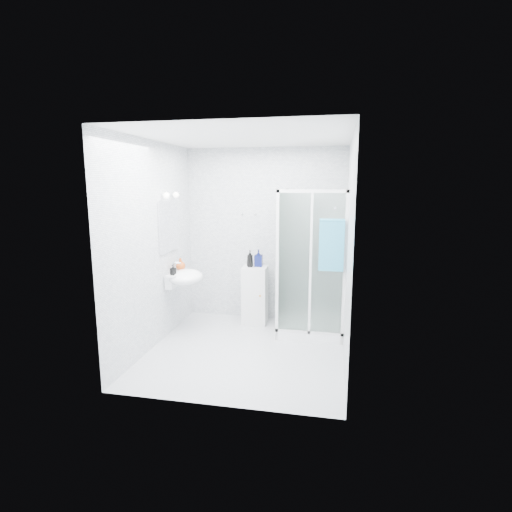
% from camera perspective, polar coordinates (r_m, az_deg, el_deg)
% --- Properties ---
extents(room, '(2.40, 2.60, 2.60)m').
position_cam_1_polar(room, '(4.80, -1.41, 1.05)').
color(room, silver).
rests_on(room, ground).
extents(shower_enclosure, '(0.90, 0.95, 2.00)m').
position_cam_1_polar(shower_enclosure, '(5.64, 7.06, -6.52)').
color(shower_enclosure, white).
rests_on(shower_enclosure, ground).
extents(wall_basin, '(0.46, 0.56, 0.35)m').
position_cam_1_polar(wall_basin, '(5.61, -10.23, -3.00)').
color(wall_basin, white).
rests_on(wall_basin, ground).
extents(mirror, '(0.02, 0.60, 0.70)m').
position_cam_1_polar(mirror, '(5.57, -12.37, 4.17)').
color(mirror, white).
rests_on(mirror, room).
extents(vanity_lights, '(0.10, 0.40, 0.08)m').
position_cam_1_polar(vanity_lights, '(5.53, -12.06, 8.50)').
color(vanity_lights, silver).
rests_on(vanity_lights, room).
extents(wall_hooks, '(0.23, 0.06, 0.03)m').
position_cam_1_polar(wall_hooks, '(6.04, -1.10, 6.00)').
color(wall_hooks, silver).
rests_on(wall_hooks, room).
extents(storage_cabinet, '(0.37, 0.39, 0.86)m').
position_cam_1_polar(storage_cabinet, '(5.99, -0.17, -5.58)').
color(storage_cabinet, silver).
rests_on(storage_cabinet, ground).
extents(hand_towel, '(0.31, 0.05, 0.66)m').
position_cam_1_polar(hand_towel, '(5.04, 10.75, 1.70)').
color(hand_towel, teal).
rests_on(hand_towel, shower_enclosure).
extents(shampoo_bottle_a, '(0.12, 0.12, 0.25)m').
position_cam_1_polar(shampoo_bottle_a, '(5.85, -0.86, -0.39)').
color(shampoo_bottle_a, black).
rests_on(shampoo_bottle_a, storage_cabinet).
extents(shampoo_bottle_b, '(0.12, 0.12, 0.25)m').
position_cam_1_polar(shampoo_bottle_b, '(5.89, 0.36, -0.29)').
color(shampoo_bottle_b, '#0C134B').
rests_on(shampoo_bottle_b, storage_cabinet).
extents(soap_dispenser_orange, '(0.17, 0.17, 0.17)m').
position_cam_1_polar(soap_dispenser_orange, '(5.75, -10.73, -1.15)').
color(soap_dispenser_orange, '#B04514').
rests_on(soap_dispenser_orange, wall_basin).
extents(soap_dispenser_black, '(0.08, 0.08, 0.14)m').
position_cam_1_polar(soap_dispenser_black, '(5.47, -11.76, -1.95)').
color(soap_dispenser_black, black).
rests_on(soap_dispenser_black, wall_basin).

